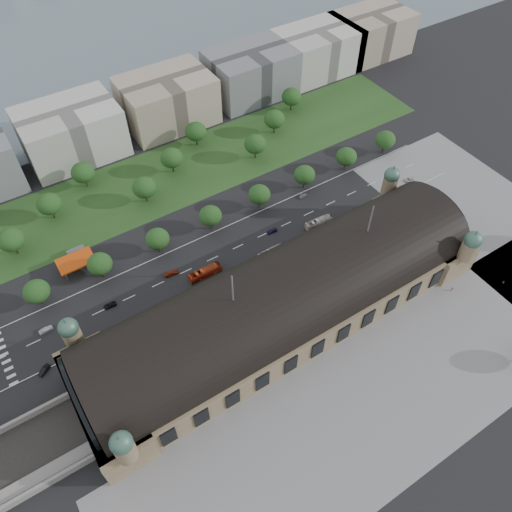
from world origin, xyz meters
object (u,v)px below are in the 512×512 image
pedestrian_2 (504,282)px  parked_car_6 (201,293)px  traffic_car_3 (171,273)px  parked_car_4 (129,328)px  traffic_car_5 (303,196)px  traffic_car_6 (409,180)px  traffic_car_4 (272,231)px  pedestrian_0 (452,289)px  parked_car_2 (72,368)px  parked_car_1 (71,368)px  parked_car_3 (178,314)px  parked_car_0 (44,370)px  bus_east (319,222)px  parked_car_5 (166,319)px  traffic_car_1 (46,330)px  bus_west (205,272)px  bus_mid (271,252)px  petrol_station (77,257)px  traffic_car_2 (110,305)px

pedestrian_2 → parked_car_6: bearing=59.9°
traffic_car_3 → parked_car_4: traffic_car_3 is taller
traffic_car_5 → traffic_car_6: bearing=-117.9°
traffic_car_4 → pedestrian_0: size_ratio=2.72×
parked_car_2 → pedestrian_2: bearing=48.4°
parked_car_1 → parked_car_3: (40.29, 0.00, -0.01)m
parked_car_0 → bus_east: (119.37, 4.98, 1.02)m
pedestrian_0 → parked_car_6: bearing=138.6°
parked_car_0 → parked_car_5: bearing=53.2°
traffic_car_1 → parked_car_4: size_ratio=1.00×
bus_west → traffic_car_4: bearing=-80.9°
parked_car_2 → parked_car_6: size_ratio=0.88×
traffic_car_1 → bus_mid: (87.55, -13.32, 0.84)m
petrol_station → bus_east: petrol_station is taller
traffic_car_2 → parked_car_4: (1.89, -13.22, 0.14)m
traffic_car_6 → parked_car_5: size_ratio=1.06×
traffic_car_5 → parked_car_4: bearing=96.0°
traffic_car_4 → pedestrian_2: 92.52m
traffic_car_2 → parked_car_2: (-20.55, -17.22, 0.01)m
parked_car_1 → parked_car_5: parked_car_1 is taller
pedestrian_2 → parked_car_4: bearing=65.9°
parked_car_5 → parked_car_6: parked_car_6 is taller
traffic_car_4 → parked_car_1: (-92.40, -16.36, 0.05)m
petrol_station → bus_mid: (66.83, -38.28, -1.30)m
pedestrian_0 → parked_car_4: bearing=145.9°
parked_car_6 → parked_car_1: bearing=-118.5°
parked_car_1 → bus_east: 111.90m
parked_car_4 → bus_west: bearing=75.7°
traffic_car_1 → parked_car_3: traffic_car_1 is taller
traffic_car_3 → bus_west: bearing=-121.5°
parked_car_6 → parked_car_0: bearing=-122.9°
traffic_car_3 → parked_car_1: traffic_car_3 is taller
traffic_car_4 → parked_car_4: (-69.73, -12.36, 0.04)m
traffic_car_1 → traffic_car_2: 23.35m
traffic_car_5 → bus_east: (-4.75, -17.93, 1.14)m
pedestrian_2 → parked_car_3: bearing=64.2°
traffic_car_4 → pedestrian_2: size_ratio=2.60×
traffic_car_5 → bus_west: (-58.69, -15.91, 1.23)m
traffic_car_2 → traffic_car_5: size_ratio=1.18×
traffic_car_5 → bus_west: 60.82m
parked_car_6 → pedestrian_2: size_ratio=3.03×
parked_car_0 → parked_car_5: size_ratio=1.04×
parked_car_6 → traffic_car_2: bearing=-145.8°
traffic_car_6 → parked_car_3: bearing=-80.7°
parked_car_0 → bus_west: size_ratio=0.35×
traffic_car_6 → petrol_station: bearing=-98.5°
traffic_car_6 → bus_east: bus_east is taller
parked_car_1 → bus_west: bus_west is taller
parked_car_2 → traffic_car_1: bearing=166.0°
parked_car_4 → pedestrian_2: pedestrian_2 is taller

